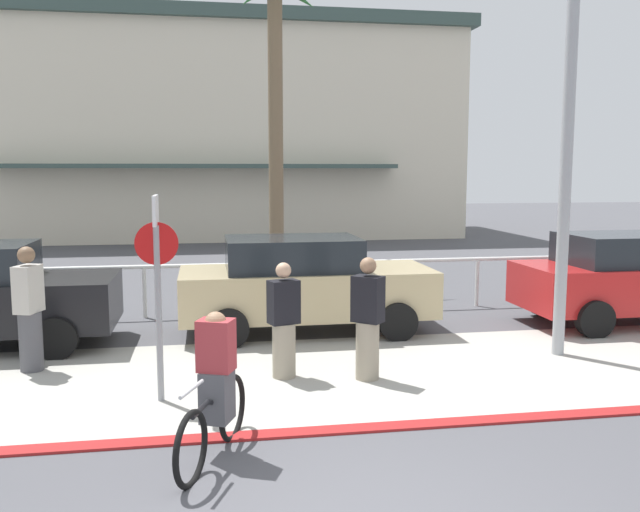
% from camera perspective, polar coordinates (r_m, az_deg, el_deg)
% --- Properties ---
extents(ground_plane, '(80.00, 80.00, 0.00)m').
position_cam_1_polar(ground_plane, '(15.14, -5.39, -3.66)').
color(ground_plane, '#4C4C51').
extents(sidewalk_strip, '(44.00, 4.00, 0.02)m').
position_cam_1_polar(sidewalk_strip, '(9.53, -2.72, -10.16)').
color(sidewalk_strip, '#ADAAA0').
rests_on(sidewalk_strip, ground).
extents(curb_paint, '(44.00, 0.24, 0.03)m').
position_cam_1_polar(curb_paint, '(7.66, -0.85, -14.57)').
color(curb_paint, maroon).
rests_on(curb_paint, ground).
extents(building_backdrop, '(22.49, 10.04, 9.08)m').
position_cam_1_polar(building_backdrop, '(31.18, -10.17, 10.28)').
color(building_backdrop, beige).
rests_on(building_backdrop, ground).
extents(rail_fence, '(22.80, 0.08, 1.04)m').
position_cam_1_polar(rail_fence, '(13.52, -4.95, -1.37)').
color(rail_fence, white).
rests_on(rail_fence, ground).
extents(stop_sign_bike_lane, '(0.52, 0.56, 2.56)m').
position_cam_1_polar(stop_sign_bike_lane, '(8.43, -13.53, -1.02)').
color(stop_sign_bike_lane, gray).
rests_on(stop_sign_bike_lane, ground).
extents(streetlight_curb, '(0.24, 2.54, 7.50)m').
position_cam_1_polar(streetlight_curb, '(10.78, 20.95, 14.33)').
color(streetlight_curb, '#9EA0A5').
rests_on(streetlight_curb, ground).
extents(palm_tree_3, '(3.51, 2.94, 7.50)m').
position_cam_1_polar(palm_tree_3, '(17.04, -3.78, 17.04)').
color(palm_tree_3, '#756047').
rests_on(palm_tree_3, ground).
extents(car_tan_2, '(4.40, 2.02, 1.69)m').
position_cam_1_polar(car_tan_2, '(11.93, -1.41, -2.34)').
color(car_tan_2, tan).
rests_on(car_tan_2, ground).
extents(car_red_3, '(4.40, 2.02, 1.69)m').
position_cam_1_polar(car_red_3, '(13.90, 25.02, -1.66)').
color(car_red_3, red).
rests_on(car_red_3, ground).
extents(cyclist_black_0, '(0.74, 1.71, 1.50)m').
position_cam_1_polar(cyclist_black_0, '(6.95, -8.82, -11.00)').
color(cyclist_black_0, black).
rests_on(cyclist_black_0, ground).
extents(pedestrian_0, '(0.46, 0.40, 1.62)m').
position_cam_1_polar(pedestrian_0, '(9.33, -3.06, -5.88)').
color(pedestrian_0, gray).
rests_on(pedestrian_0, ground).
extents(pedestrian_1, '(0.41, 0.46, 1.80)m').
position_cam_1_polar(pedestrian_1, '(10.44, -23.25, -4.50)').
color(pedestrian_1, '#4C4C51').
rests_on(pedestrian_1, ground).
extents(pedestrian_2, '(0.47, 0.46, 1.70)m').
position_cam_1_polar(pedestrian_2, '(9.25, 4.03, -5.72)').
color(pedestrian_2, gray).
rests_on(pedestrian_2, ground).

